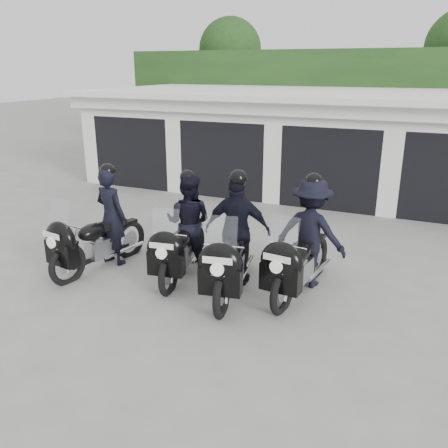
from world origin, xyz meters
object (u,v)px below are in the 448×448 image
at_px(police_bike_b, 185,230).
at_px(police_bike_c, 235,239).
at_px(police_bike_a, 99,228).
at_px(police_bike_d, 306,240).

distance_m(police_bike_b, police_bike_c, 1.13).
xyz_separation_m(police_bike_a, police_bike_c, (2.68, 0.23, 0.09)).
distance_m(police_bike_a, police_bike_d, 3.86).
bearing_deg(police_bike_b, police_bike_c, -21.39).
relative_size(police_bike_a, police_bike_b, 1.03).
bearing_deg(police_bike_d, police_bike_b, -167.26).
relative_size(police_bike_b, police_bike_d, 0.95).
xyz_separation_m(police_bike_b, police_bike_d, (2.21, 0.23, 0.05)).
relative_size(police_bike_a, police_bike_d, 0.98).
height_order(police_bike_b, police_bike_c, police_bike_c).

